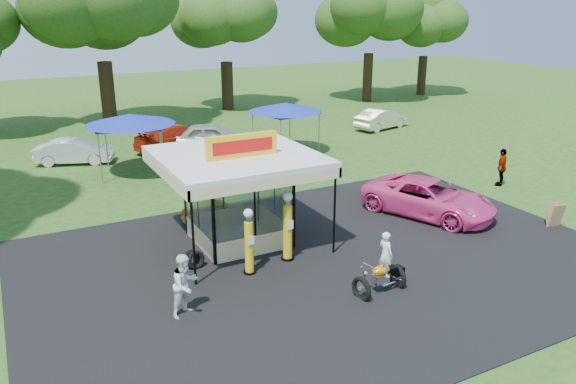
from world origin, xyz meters
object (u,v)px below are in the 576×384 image
gas_station_kiosk (238,196)px  gas_pump_left (249,243)px  bg_car_a (74,151)px  pink_sedan (429,198)px  gas_pump_right (288,228)px  spectator_west (185,285)px  tent_east (286,108)px  a_frame_sign (555,215)px  bg_car_e (382,119)px  kiosk_car (217,211)px  tent_west (130,120)px  motorcycle (383,268)px  bg_car_b (176,137)px  spectator_east_b (502,167)px  bg_car_c (213,137)px

gas_station_kiosk → gas_pump_left: (-0.72, -2.60, -0.69)m
bg_car_a → gas_pump_left: bearing=-149.5°
pink_sedan → gas_pump_right: bearing=165.9°
gas_pump_right → pink_sedan: 7.29m
spectator_west → tent_east: bearing=27.5°
a_frame_sign → bg_car_e: 18.73m
kiosk_car → tent_west: tent_west is taller
gas_station_kiosk → tent_east: size_ratio=1.26×
gas_station_kiosk → pink_sedan: bearing=-8.1°
gas_pump_right → spectator_west: (-4.20, -1.82, -0.27)m
a_frame_sign → bg_car_e: bg_car_e is taller
motorcycle → bg_car_b: 20.20m
spectator_east_b → tent_west: (-15.28, 10.30, 1.92)m
gas_pump_left → gas_pump_right: bearing=12.3°
spectator_east_b → bg_car_c: spectator_east_b is taller
tent_west → pink_sedan: bearing=-51.4°
gas_station_kiosk → gas_pump_right: 2.49m
pink_sedan → motorcycle: bearing=-164.8°
bg_car_b → tent_east: size_ratio=1.25×
spectator_west → bg_car_c: (7.28, 17.40, -0.10)m
spectator_east_b → tent_west: 18.53m
gas_pump_left → a_frame_sign: size_ratio=2.27×
bg_car_c → a_frame_sign: bearing=-132.2°
gas_pump_right → spectator_west: bearing=-156.6°
tent_east → bg_car_e: bearing=17.4°
gas_station_kiosk → motorcycle: gas_station_kiosk is taller
bg_car_e → tent_east: 9.71m
spectator_east_b → bg_car_b: spectator_east_b is taller
gas_pump_right → spectator_east_b: size_ratio=1.36×
motorcycle → tent_west: tent_west is taller
motorcycle → bg_car_e: size_ratio=0.47×
bg_car_b → kiosk_car: bearing=147.5°
bg_car_c → spectator_west: bearing=-178.2°
a_frame_sign → tent_east: size_ratio=0.23×
a_frame_sign → bg_car_e: bearing=84.7°
tent_west → tent_east: size_ratio=1.05×
gas_pump_left → bg_car_b: size_ratio=0.43×
bg_car_b → tent_east: (5.45, -3.88, 1.93)m
gas_pump_left → kiosk_car: (0.72, 4.81, -0.61)m
gas_station_kiosk → spectator_west: 5.33m
gas_pump_left → bg_car_e: bearing=43.0°
bg_car_b → bg_car_c: 2.26m
spectator_west → bg_car_b: size_ratio=0.35×
pink_sedan → tent_east: size_ratio=1.29×
spectator_east_b → gas_pump_right: bearing=-22.6°
kiosk_car → bg_car_a: bg_car_a is taller
bg_car_a → tent_west: (2.47, -3.47, 2.16)m
kiosk_car → spectator_west: spectator_west is taller
bg_car_e → tent_west: bearing=84.9°
a_frame_sign → spectator_west: spectator_west is taller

